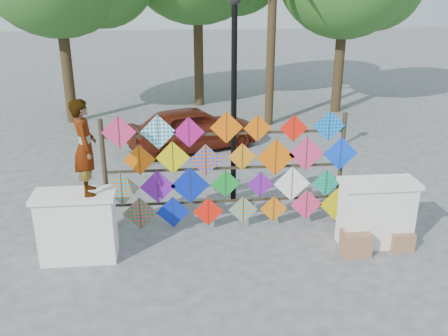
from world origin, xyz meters
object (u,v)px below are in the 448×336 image
Objects in this scene: vendor_woman at (85,147)px; sedan at (193,128)px; lamppost at (234,82)px; kite_rack at (229,171)px.

sedan is (1.99, 5.83, -1.46)m from vendor_woman.
kite_rack is at bearing -100.06° from lamppost.
lamppost is (2.73, 2.20, 0.60)m from vendor_woman.
kite_rack reaches higher than sedan.
lamppost is at bearing 169.66° from sedan.
lamppost is at bearing 79.94° from kite_rack.
sedan is at bearing 101.55° from lamppost.
lamppost is at bearing -62.64° from vendor_woman.
lamppost reaches higher than kite_rack.
vendor_woman is at bearing -141.13° from lamppost.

